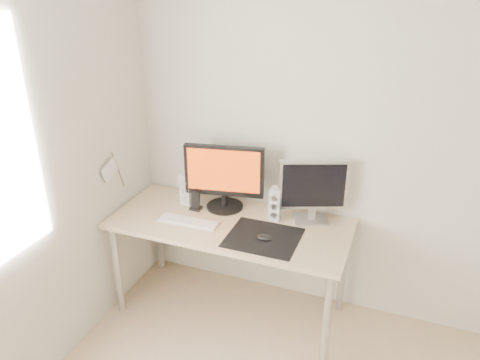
% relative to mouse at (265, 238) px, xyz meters
% --- Properties ---
extents(wall_back, '(3.50, 0.00, 3.50)m').
position_rel_mouse_xyz_m(wall_back, '(0.64, 0.51, 0.50)').
color(wall_back, white).
rests_on(wall_back, ground).
extents(mousepad, '(0.45, 0.40, 0.00)m').
position_rel_mouse_xyz_m(mousepad, '(-0.02, 0.03, -0.02)').
color(mousepad, black).
rests_on(mousepad, desk).
extents(mouse, '(0.10, 0.06, 0.04)m').
position_rel_mouse_xyz_m(mouse, '(0.00, 0.00, 0.00)').
color(mouse, black).
rests_on(mouse, mousepad).
extents(desk, '(1.60, 0.70, 0.73)m').
position_rel_mouse_xyz_m(desk, '(-0.29, 0.14, -0.10)').
color(desk, '#D1B587').
rests_on(desk, ground).
extents(main_monitor, '(0.55, 0.30, 0.47)m').
position_rel_mouse_xyz_m(main_monitor, '(-0.40, 0.31, 0.23)').
color(main_monitor, black).
rests_on(main_monitor, desk).
extents(second_monitor, '(0.43, 0.23, 0.43)m').
position_rel_mouse_xyz_m(second_monitor, '(0.21, 0.36, 0.22)').
color(second_monitor, '#AEAEB0').
rests_on(second_monitor, desk).
extents(speaker_left, '(0.07, 0.09, 0.23)m').
position_rel_mouse_xyz_m(speaker_left, '(-0.68, 0.29, 0.09)').
color(speaker_left, silver).
rests_on(speaker_left, desk).
extents(speaker_right, '(0.07, 0.09, 0.23)m').
position_rel_mouse_xyz_m(speaker_right, '(-0.02, 0.29, 0.09)').
color(speaker_right, silver).
rests_on(speaker_right, desk).
extents(keyboard, '(0.42, 0.12, 0.02)m').
position_rel_mouse_xyz_m(keyboard, '(-0.55, 0.03, -0.01)').
color(keyboard, silver).
rests_on(keyboard, desk).
extents(phone_dock, '(0.08, 0.07, 0.14)m').
position_rel_mouse_xyz_m(phone_dock, '(-0.58, 0.22, 0.02)').
color(phone_dock, black).
rests_on(phone_dock, desk).
extents(pennant, '(0.01, 0.23, 0.29)m').
position_rel_mouse_xyz_m(pennant, '(-1.08, -0.00, 0.30)').
color(pennant, '#A57F54').
rests_on(pennant, wall_left).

